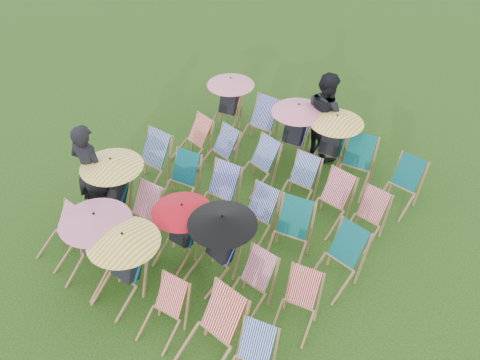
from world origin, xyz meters
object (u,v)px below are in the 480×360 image
Objects in this scene: deckchair_0 at (60,235)px; person_rear at (325,115)px; deckchair_29 at (401,186)px; person_left at (90,171)px.

deckchair_0 is 0.46× the size of person_rear.
deckchair_29 is 2.11m from person_rear.
deckchair_0 is 6.03m from deckchair_29.
deckchair_29 is 5.56m from person_left.
person_rear is at bearing 71.96° from deckchair_0.
deckchair_29 is 0.48× the size of person_left.
person_rear is (2.05, 5.10, 0.50)m from deckchair_0.
deckchair_29 is at bearing -150.86° from person_left.
person_left reaches higher than person_rear.
deckchair_0 is 0.45× the size of person_left.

